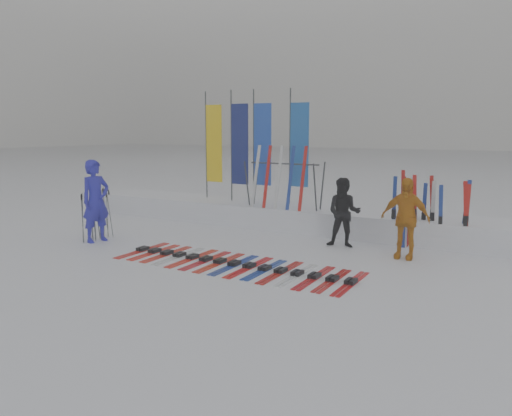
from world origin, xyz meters
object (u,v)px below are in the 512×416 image
Objects in this scene: person_black at (344,213)px; ski_row at (234,264)px; person_blue at (96,201)px; person_yellow at (405,218)px; ski_rack at (284,179)px.

person_black reaches higher than ski_row.
person_black is at bearing -55.94° from person_blue.
person_yellow is at bearing 38.98° from ski_row.
person_black is 2.43m from ski_rack.
person_black is at bearing -27.91° from ski_rack.
person_black is at bearing 62.66° from ski_row.
person_yellow is (6.81, 2.09, -0.13)m from person_blue.
person_yellow is at bearing -21.97° from ski_rack.
person_blue reaches higher than ski_row.
person_yellow is 0.34× the size of ski_row.
ski_rack is at bearing 140.34° from person_black.
ski_rack is (-2.09, 1.11, 0.59)m from person_black.
person_blue is at bearing -167.52° from person_black.
person_blue is 0.39× the size of ski_row.
ski_row is 2.46× the size of ski_rack.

